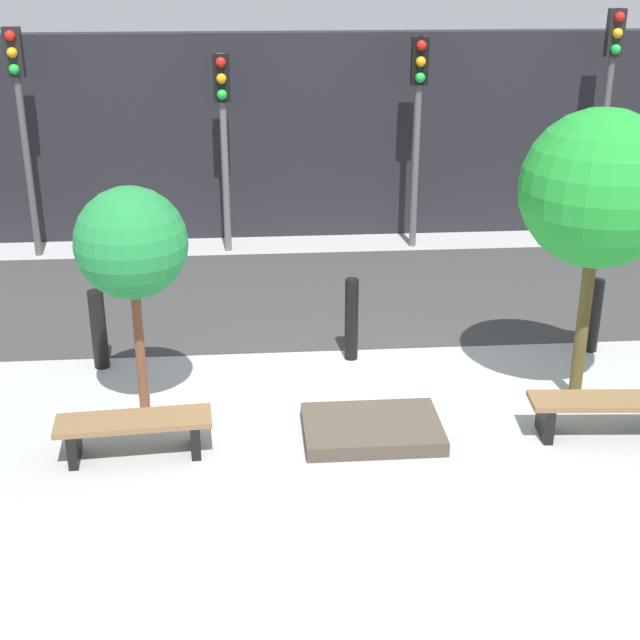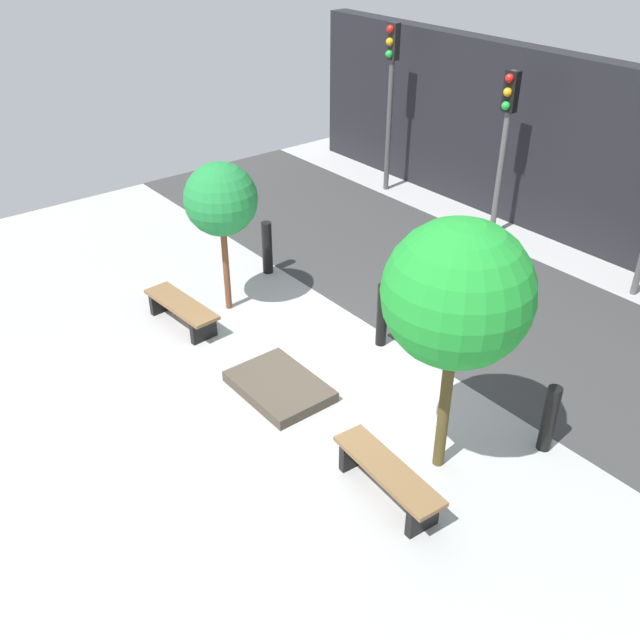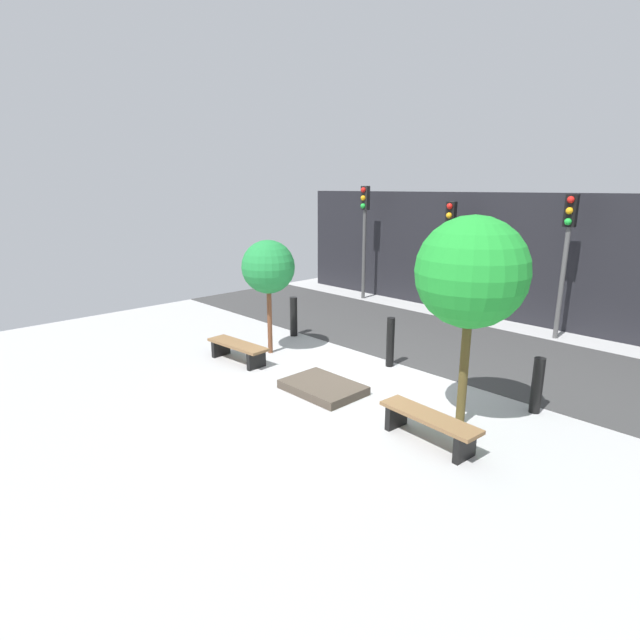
{
  "view_description": "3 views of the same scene",
  "coord_description": "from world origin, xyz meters",
  "px_view_note": "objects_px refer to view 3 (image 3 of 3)",
  "views": [
    {
      "loc": [
        -1.26,
        -9.07,
        4.87
      ],
      "look_at": [
        -0.51,
        0.09,
        1.11
      ],
      "focal_mm": 50.0,
      "sensor_mm": 36.0,
      "label": 1
    },
    {
      "loc": [
        6.97,
        -5.37,
        6.46
      ],
      "look_at": [
        0.58,
        -0.29,
        1.4
      ],
      "focal_mm": 40.0,
      "sensor_mm": 36.0,
      "label": 2
    },
    {
      "loc": [
        6.38,
        -6.78,
        3.8
      ],
      "look_at": [
        -0.44,
        -0.25,
        1.27
      ],
      "focal_mm": 28.0,
      "sensor_mm": 36.0,
      "label": 3
    }
  ],
  "objects_px": {
    "tree_behind_left_bench": "(268,267)",
    "traffic_light_mid_west": "(449,238)",
    "bollard_left": "(390,342)",
    "tree_behind_right_bench": "(471,273)",
    "bollard_far_left": "(294,317)",
    "bollard_center": "(537,385)",
    "bench_right": "(429,423)",
    "planter_bed": "(323,387)",
    "traffic_light_mid_east": "(567,241)",
    "traffic_light_west": "(364,222)",
    "bench_left": "(238,349)"
  },
  "relations": [
    {
      "from": "bench_left",
      "to": "tree_behind_right_bench",
      "type": "distance_m",
      "value": 5.59
    },
    {
      "from": "traffic_light_west",
      "to": "traffic_light_mid_west",
      "type": "bearing_deg",
      "value": -0.02
    },
    {
      "from": "bench_right",
      "to": "tree_behind_left_bench",
      "type": "height_order",
      "value": "tree_behind_left_bench"
    },
    {
      "from": "traffic_light_mid_west",
      "to": "bollard_left",
      "type": "bearing_deg",
      "value": -70.71
    },
    {
      "from": "bollard_far_left",
      "to": "tree_behind_right_bench",
      "type": "bearing_deg",
      "value": -12.9
    },
    {
      "from": "planter_bed",
      "to": "bollard_left",
      "type": "xyz_separation_m",
      "value": [
        0.0,
        2.03,
        0.46
      ]
    },
    {
      "from": "planter_bed",
      "to": "tree_behind_right_bench",
      "type": "height_order",
      "value": "tree_behind_right_bench"
    },
    {
      "from": "traffic_light_mid_west",
      "to": "bench_right",
      "type": "bearing_deg",
      "value": -59.01
    },
    {
      "from": "bollard_far_left",
      "to": "bollard_center",
      "type": "height_order",
      "value": "bollard_far_left"
    },
    {
      "from": "tree_behind_left_bench",
      "to": "traffic_light_mid_west",
      "type": "height_order",
      "value": "traffic_light_mid_west"
    },
    {
      "from": "bench_left",
      "to": "bollard_center",
      "type": "height_order",
      "value": "bollard_center"
    },
    {
      "from": "bench_right",
      "to": "traffic_light_west",
      "type": "height_order",
      "value": "traffic_light_west"
    },
    {
      "from": "planter_bed",
      "to": "tree_behind_right_bench",
      "type": "xyz_separation_m",
      "value": [
        2.53,
        0.72,
        2.44
      ]
    },
    {
      "from": "bollard_far_left",
      "to": "bollard_center",
      "type": "xyz_separation_m",
      "value": [
        6.4,
        0.0,
        -0.02
      ]
    },
    {
      "from": "bench_left",
      "to": "traffic_light_west",
      "type": "height_order",
      "value": "traffic_light_west"
    },
    {
      "from": "tree_behind_right_bench",
      "to": "bollard_far_left",
      "type": "xyz_separation_m",
      "value": [
        -5.73,
        1.31,
        -2.0
      ]
    },
    {
      "from": "tree_behind_left_bench",
      "to": "traffic_light_west",
      "type": "height_order",
      "value": "traffic_light_west"
    },
    {
      "from": "bench_right",
      "to": "bollard_far_left",
      "type": "relative_size",
      "value": 1.64
    },
    {
      "from": "bollard_center",
      "to": "bench_right",
      "type": "bearing_deg",
      "value": -106.79
    },
    {
      "from": "planter_bed",
      "to": "tree_behind_left_bench",
      "type": "bearing_deg",
      "value": 164.14
    },
    {
      "from": "planter_bed",
      "to": "traffic_light_mid_east",
      "type": "height_order",
      "value": "traffic_light_mid_east"
    },
    {
      "from": "tree_behind_left_bench",
      "to": "tree_behind_right_bench",
      "type": "relative_size",
      "value": 0.78
    },
    {
      "from": "planter_bed",
      "to": "traffic_light_west",
      "type": "distance_m",
      "value": 8.78
    },
    {
      "from": "bollard_center",
      "to": "traffic_light_mid_east",
      "type": "distance_m",
      "value": 5.37
    },
    {
      "from": "bench_right",
      "to": "traffic_light_mid_west",
      "type": "height_order",
      "value": "traffic_light_mid_west"
    },
    {
      "from": "tree_behind_right_bench",
      "to": "traffic_light_mid_west",
      "type": "height_order",
      "value": "tree_behind_right_bench"
    },
    {
      "from": "planter_bed",
      "to": "traffic_light_west",
      "type": "bearing_deg",
      "value": 126.31
    },
    {
      "from": "tree_behind_left_bench",
      "to": "traffic_light_mid_west",
      "type": "bearing_deg",
      "value": 81.83
    },
    {
      "from": "tree_behind_left_bench",
      "to": "traffic_light_west",
      "type": "bearing_deg",
      "value": 112.03
    },
    {
      "from": "bollard_far_left",
      "to": "bollard_center",
      "type": "distance_m",
      "value": 6.4
    },
    {
      "from": "bench_right",
      "to": "tree_behind_right_bench",
      "type": "bearing_deg",
      "value": 94.16
    },
    {
      "from": "bench_left",
      "to": "bollard_far_left",
      "type": "xyz_separation_m",
      "value": [
        -0.67,
        2.23,
        0.21
      ]
    },
    {
      "from": "tree_behind_right_bench",
      "to": "bollard_center",
      "type": "relative_size",
      "value": 3.42
    },
    {
      "from": "bollard_left",
      "to": "tree_behind_left_bench",
      "type": "bearing_deg",
      "value": -152.56
    },
    {
      "from": "bench_right",
      "to": "traffic_light_west",
      "type": "xyz_separation_m",
      "value": [
        -7.5,
        6.97,
        2.31
      ]
    },
    {
      "from": "bollard_left",
      "to": "traffic_light_mid_west",
      "type": "bearing_deg",
      "value": 109.29
    },
    {
      "from": "planter_bed",
      "to": "traffic_light_west",
      "type": "relative_size",
      "value": 0.39
    },
    {
      "from": "bench_left",
      "to": "tree_behind_left_bench",
      "type": "xyz_separation_m",
      "value": [
        0.0,
        0.92,
        1.72
      ]
    },
    {
      "from": "bollard_left",
      "to": "tree_behind_right_bench",
      "type": "bearing_deg",
      "value": -27.44
    },
    {
      "from": "tree_behind_right_bench",
      "to": "traffic_light_west",
      "type": "relative_size",
      "value": 0.89
    },
    {
      "from": "traffic_light_mid_east",
      "to": "bench_right",
      "type": "bearing_deg",
      "value": -82.9
    },
    {
      "from": "planter_bed",
      "to": "traffic_light_west",
      "type": "height_order",
      "value": "traffic_light_west"
    },
    {
      "from": "traffic_light_mid_west",
      "to": "traffic_light_mid_east",
      "type": "distance_m",
      "value": 3.32
    },
    {
      "from": "planter_bed",
      "to": "traffic_light_mid_west",
      "type": "xyz_separation_m",
      "value": [
        -1.66,
        6.77,
        2.27
      ]
    },
    {
      "from": "bench_left",
      "to": "traffic_light_mid_west",
      "type": "xyz_separation_m",
      "value": [
        0.87,
        6.97,
        2.04
      ]
    },
    {
      "from": "tree_behind_right_bench",
      "to": "bollard_left",
      "type": "xyz_separation_m",
      "value": [
        -2.53,
        1.31,
        -1.97
      ]
    },
    {
      "from": "tree_behind_right_bench",
      "to": "traffic_light_mid_east",
      "type": "xyz_separation_m",
      "value": [
        -0.87,
        6.05,
        -0.01
      ]
    },
    {
      "from": "bench_left",
      "to": "bench_right",
      "type": "distance_m",
      "value": 5.05
    },
    {
      "from": "planter_bed",
      "to": "bollard_center",
      "type": "bearing_deg",
      "value": 32.39
    },
    {
      "from": "tree_behind_left_bench",
      "to": "bollard_left",
      "type": "relative_size",
      "value": 2.43
    }
  ]
}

